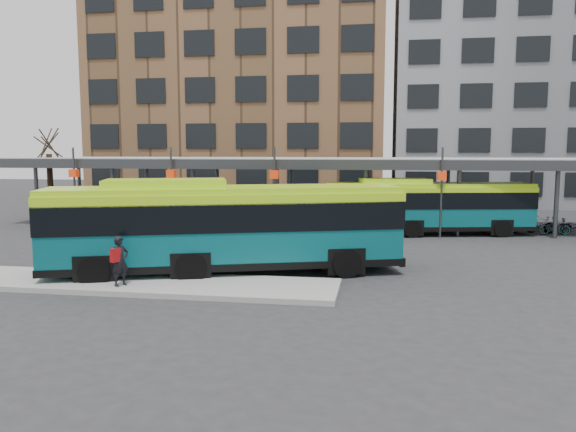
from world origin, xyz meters
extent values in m
plane|color=#28282B|center=(0.00, 0.00, 0.00)|extent=(120.00, 120.00, 0.00)
cube|color=gray|center=(-5.50, -3.00, 0.09)|extent=(14.00, 3.00, 0.18)
cube|color=#999B9E|center=(0.00, 13.00, 4.00)|extent=(40.00, 6.00, 0.35)
cube|color=#383A3D|center=(0.00, 10.00, 3.85)|extent=(40.00, 0.15, 0.55)
cylinder|color=#383A3D|center=(-18.00, 10.50, 1.90)|extent=(0.24, 0.24, 3.80)
cylinder|color=#383A3D|center=(-18.00, 15.50, 1.90)|extent=(0.24, 0.24, 3.80)
cylinder|color=#383A3D|center=(-13.00, 10.50, 1.90)|extent=(0.24, 0.24, 3.80)
cylinder|color=#383A3D|center=(-13.00, 15.50, 1.90)|extent=(0.24, 0.24, 3.80)
cylinder|color=#383A3D|center=(-8.00, 10.50, 1.90)|extent=(0.24, 0.24, 3.80)
cylinder|color=#383A3D|center=(-8.00, 15.50, 1.90)|extent=(0.24, 0.24, 3.80)
cylinder|color=#383A3D|center=(-3.00, 10.50, 1.90)|extent=(0.24, 0.24, 3.80)
cylinder|color=#383A3D|center=(-3.00, 15.50, 1.90)|extent=(0.24, 0.24, 3.80)
cylinder|color=#383A3D|center=(2.00, 10.50, 1.90)|extent=(0.24, 0.24, 3.80)
cylinder|color=#383A3D|center=(2.00, 15.50, 1.90)|extent=(0.24, 0.24, 3.80)
cylinder|color=#383A3D|center=(7.00, 10.50, 1.90)|extent=(0.24, 0.24, 3.80)
cylinder|color=#383A3D|center=(7.00, 15.50, 1.90)|extent=(0.24, 0.24, 3.80)
cylinder|color=#383A3D|center=(12.00, 10.50, 1.90)|extent=(0.24, 0.24, 3.80)
cylinder|color=#383A3D|center=(12.00, 15.50, 1.90)|extent=(0.24, 0.24, 3.80)
cylinder|color=#383A3D|center=(-15.00, 9.70, 2.40)|extent=(0.12, 0.12, 4.80)
cube|color=red|center=(-15.00, 9.70, 3.30)|extent=(0.45, 0.45, 0.45)
cylinder|color=#383A3D|center=(-9.00, 9.70, 2.40)|extent=(0.12, 0.12, 4.80)
cube|color=red|center=(-9.00, 9.70, 3.30)|extent=(0.45, 0.45, 0.45)
cylinder|color=#383A3D|center=(-3.00, 9.70, 2.40)|extent=(0.12, 0.12, 4.80)
cube|color=red|center=(-3.00, 9.70, 3.30)|extent=(0.45, 0.45, 0.45)
cylinder|color=#383A3D|center=(6.00, 9.70, 2.40)|extent=(0.12, 0.12, 4.80)
cube|color=red|center=(6.00, 9.70, 3.30)|extent=(0.45, 0.45, 0.45)
cylinder|color=black|center=(-18.00, 12.00, 2.20)|extent=(0.36, 0.36, 4.40)
cylinder|color=black|center=(-17.90, 12.00, 4.80)|extent=(0.08, 1.63, 1.59)
cylinder|color=black|center=(-18.00, 12.10, 4.80)|extent=(1.63, 0.13, 1.59)
cylinder|color=black|center=(-18.10, 11.99, 4.80)|extent=(0.15, 1.63, 1.59)
cylinder|color=black|center=(-18.00, 11.90, 4.80)|extent=(1.63, 0.10, 1.59)
cube|color=brown|center=(-10.00, 32.00, 11.00)|extent=(26.00, 14.00, 22.00)
cube|color=slate|center=(16.00, 32.00, 10.00)|extent=(24.00, 14.00, 20.00)
cube|color=#08525A|center=(-2.92, -0.67, 1.73)|extent=(13.20, 6.69, 2.71)
cube|color=black|center=(-2.92, -0.67, 2.28)|extent=(13.27, 6.77, 1.03)
cube|color=#A7DD16|center=(-2.92, -0.67, 3.20)|extent=(13.17, 6.59, 0.22)
cube|color=#A7DD16|center=(-4.98, -1.36, 3.42)|extent=(4.73, 3.22, 0.38)
cube|color=black|center=(-2.92, -0.67, 0.51)|extent=(13.28, 6.77, 0.26)
cylinder|color=black|center=(1.61, -0.56, 0.54)|extent=(1.13, 0.65, 1.08)
cylinder|color=black|center=(0.77, 1.95, 0.54)|extent=(1.13, 0.65, 1.08)
cylinder|color=black|center=(-3.74, -2.34, 0.54)|extent=(1.13, 0.65, 1.08)
cylinder|color=black|center=(-4.58, 0.17, 0.54)|extent=(1.13, 0.65, 1.08)
cylinder|color=black|center=(-6.82, -3.37, 0.54)|extent=(1.13, 0.65, 1.08)
cylinder|color=black|center=(-7.66, -0.86, 0.54)|extent=(1.13, 0.65, 1.08)
cube|color=#08525A|center=(5.41, 10.77, 1.49)|extent=(11.43, 4.48, 2.33)
cube|color=black|center=(5.41, 10.77, 1.96)|extent=(11.49, 4.54, 0.89)
cube|color=#A7DD16|center=(5.41, 10.77, 2.75)|extent=(11.41, 4.39, 0.19)
cube|color=#A7DD16|center=(3.58, 10.41, 2.94)|extent=(3.99, 2.38, 0.33)
cube|color=black|center=(5.41, 10.77, 0.44)|extent=(11.50, 4.54, 0.22)
cylinder|color=black|center=(9.29, 10.39, 0.47)|extent=(0.97, 0.46, 0.93)
cylinder|color=black|center=(8.85, 12.62, 0.47)|extent=(0.97, 0.46, 0.93)
cylinder|color=black|center=(4.54, 9.44, 0.47)|extent=(0.97, 0.46, 0.93)
cylinder|color=black|center=(4.09, 11.67, 0.47)|extent=(0.97, 0.46, 0.93)
cylinder|color=black|center=(1.79, 8.89, 0.47)|extent=(0.97, 0.46, 0.93)
cylinder|color=black|center=(1.35, 11.12, 0.47)|extent=(0.97, 0.46, 0.93)
imported|color=black|center=(-5.69, -3.73, 1.01)|extent=(0.64, 0.73, 1.67)
cube|color=maroon|center=(-5.78, -3.89, 1.24)|extent=(0.31, 0.36, 0.44)
imported|color=slate|center=(10.89, 12.35, 0.42)|extent=(1.70, 1.04, 0.84)
imported|color=slate|center=(11.76, 12.24, 0.49)|extent=(1.69, 0.65, 0.99)
imported|color=slate|center=(12.33, 11.67, 0.44)|extent=(1.72, 0.69, 0.89)
imported|color=slate|center=(12.61, 12.14, 0.46)|extent=(1.57, 0.57, 0.92)
imported|color=slate|center=(13.40, 11.74, 0.47)|extent=(1.87, 0.95, 0.94)
camera|label=1|loc=(2.75, -20.87, 4.70)|focal=35.00mm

